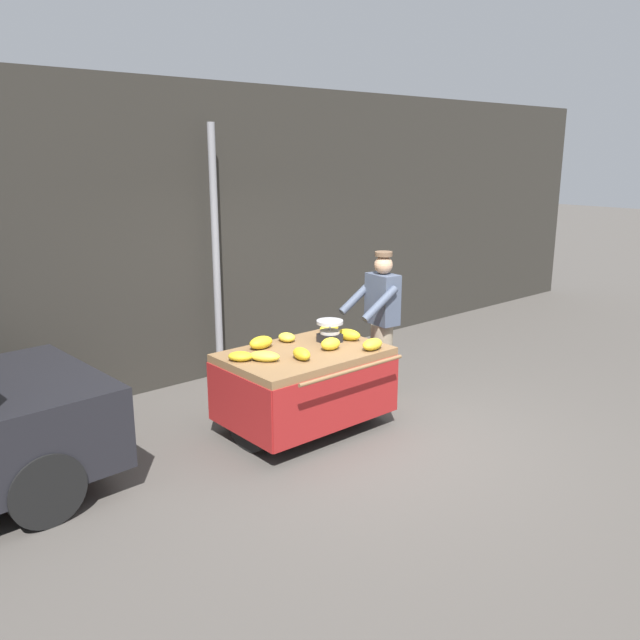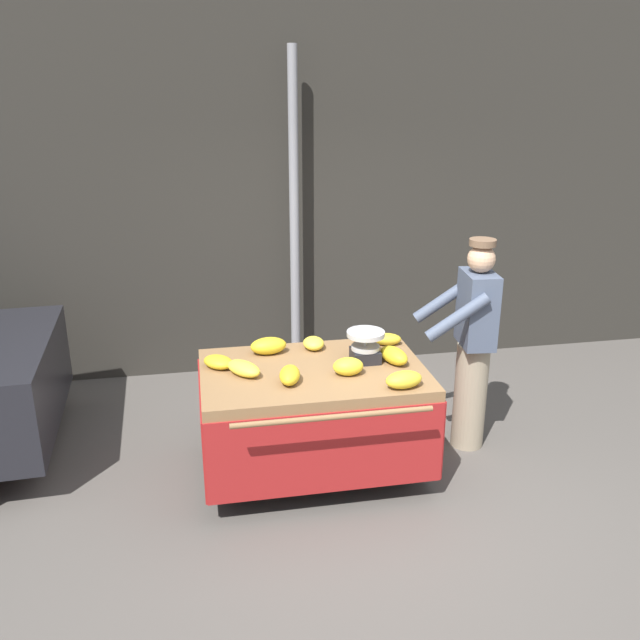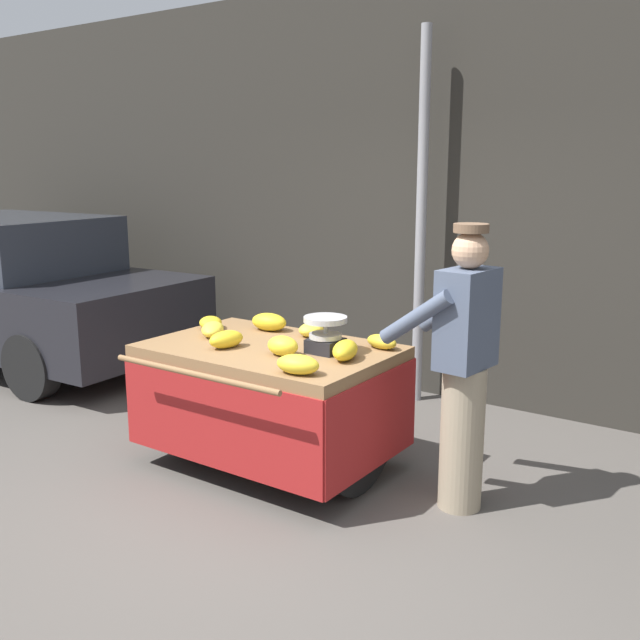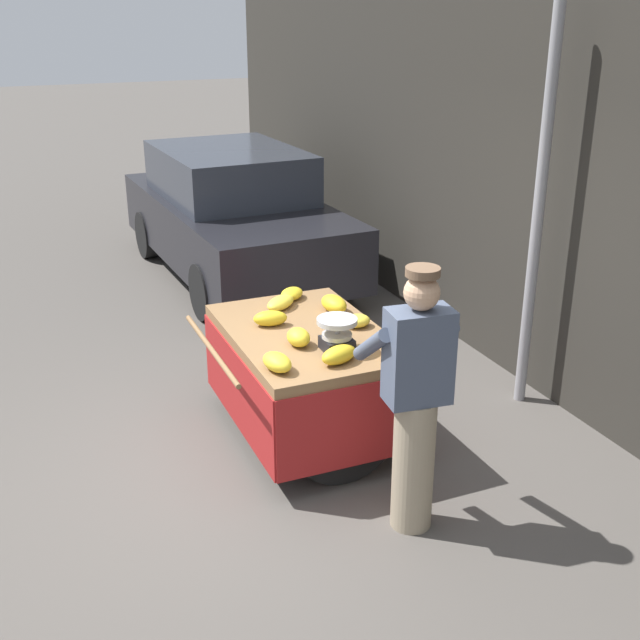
{
  "view_description": "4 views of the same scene",
  "coord_description": "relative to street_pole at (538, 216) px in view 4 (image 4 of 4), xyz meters",
  "views": [
    {
      "loc": [
        -4.35,
        -4.35,
        2.79
      ],
      "look_at": [
        -0.26,
        0.4,
        1.19
      ],
      "focal_mm": 36.7,
      "sensor_mm": 36.0,
      "label": 1
    },
    {
      "loc": [
        -1.14,
        -3.81,
        2.79
      ],
      "look_at": [
        -0.3,
        0.6,
        1.2
      ],
      "focal_mm": 37.38,
      "sensor_mm": 36.0,
      "label": 2
    },
    {
      "loc": [
        2.55,
        -3.09,
        2.04
      ],
      "look_at": [
        0.09,
        0.46,
        1.1
      ],
      "focal_mm": 40.38,
      "sensor_mm": 36.0,
      "label": 3
    },
    {
      "loc": [
        4.64,
        -1.47,
        3.1
      ],
      "look_at": [
        0.12,
        0.44,
        1.14
      ],
      "focal_mm": 44.81,
      "sensor_mm": 36.0,
      "label": 4
    }
  ],
  "objects": [
    {
      "name": "banana_bunch_6",
      "position": [
        -0.44,
        -1.51,
        -0.65
      ],
      "size": [
        0.29,
        0.19,
        0.13
      ],
      "primitive_type": "ellipsoid",
      "rotation": [
        0.0,
        0.0,
        1.67
      ],
      "color": "gold",
      "rests_on": "banana_cart"
    },
    {
      "name": "banana_bunch_7",
      "position": [
        0.07,
        -2.01,
        -0.65
      ],
      "size": [
        0.22,
        0.17,
        0.13
      ],
      "primitive_type": "ellipsoid",
      "rotation": [
        0.0,
        0.0,
        1.52
      ],
      "color": "yellow",
      "rests_on": "banana_cart"
    },
    {
      "name": "banana_bunch_5",
      "position": [
        -0.83,
        -1.71,
        -0.66
      ],
      "size": [
        0.29,
        0.28,
        0.09
      ],
      "primitive_type": "ellipsoid",
      "rotation": [
        0.0,
        0.0,
        0.81
      ],
      "color": "gold",
      "rests_on": "banana_cart"
    },
    {
      "name": "banana_bunch_0",
      "position": [
        0.45,
        -1.86,
        -0.65
      ],
      "size": [
        0.23,
        0.31,
        0.12
      ],
      "primitive_type": "ellipsoid",
      "rotation": [
        0.0,
        0.0,
        0.33
      ],
      "color": "gold",
      "rests_on": "banana_cart"
    },
    {
      "name": "back_wall",
      "position": [
        0.21,
        0.35,
        0.24
      ],
      "size": [
        16.0,
        0.24,
        3.62
      ],
      "primitive_type": "cube",
      "color": "#2D2B26",
      "rests_on": "ground"
    },
    {
      "name": "weighing_scale",
      "position": [
        0.25,
        -1.79,
        -0.59
      ],
      "size": [
        0.28,
        0.28,
        0.24
      ],
      "color": "black",
      "rests_on": "banana_cart"
    },
    {
      "name": "banana_bunch_3",
      "position": [
        0.5,
        -1.5,
        -0.66
      ],
      "size": [
        0.25,
        0.17,
        0.09
      ],
      "primitive_type": "ellipsoid",
      "rotation": [
        0.0,
        0.0,
        1.36
      ],
      "color": "gold",
      "rests_on": "banana_cart"
    },
    {
      "name": "banana_bunch_8",
      "position": [
        -0.36,
        -2.06,
        -0.65
      ],
      "size": [
        0.19,
        0.28,
        0.11
      ],
      "primitive_type": "ellipsoid",
      "rotation": [
        0.0,
        0.0,
        2.92
      ],
      "color": "gold",
      "rests_on": "banana_cart"
    },
    {
      "name": "street_pole",
      "position": [
        0.0,
        0.0,
        0.0
      ],
      "size": [
        0.09,
        0.09,
        3.13
      ],
      "primitive_type": "cylinder",
      "color": "gray",
      "rests_on": "ground"
    },
    {
      "name": "parked_car",
      "position": [
        -4.07,
        -1.2,
        -0.82
      ],
      "size": [
        3.97,
        1.88,
        1.51
      ],
      "color": "black",
      "rests_on": "ground"
    },
    {
      "name": "banana_bunch_1",
      "position": [
        -0.66,
        -1.87,
        -0.66
      ],
      "size": [
        0.3,
        0.33,
        0.1
      ],
      "primitive_type": "ellipsoid",
      "rotation": [
        0.0,
        0.0,
        0.65
      ],
      "color": "yellow",
      "rests_on": "banana_cart"
    },
    {
      "name": "vendor_person",
      "position": [
        1.14,
        -1.67,
        -0.69
      ],
      "size": [
        0.61,
        0.56,
        1.71
      ],
      "color": "gray",
      "rests_on": "ground"
    },
    {
      "name": "banana_cart",
      "position": [
        -0.16,
        -1.86,
        -0.94
      ],
      "size": [
        1.64,
        1.28,
        0.86
      ],
      "color": "olive",
      "rests_on": "ground"
    },
    {
      "name": "banana_bunch_4",
      "position": [
        -0.08,
        -1.48,
        -0.66
      ],
      "size": [
        0.16,
        0.2,
        0.09
      ],
      "primitive_type": "ellipsoid",
      "rotation": [
        0.0,
        0.0,
        0.01
      ],
      "color": "yellow",
      "rests_on": "banana_cart"
    },
    {
      "name": "ground_plane",
      "position": [
        0.21,
        -2.39,
        -1.57
      ],
      "size": [
        60.0,
        60.0,
        0.0
      ],
      "primitive_type": "plane",
      "color": "#514C47"
    },
    {
      "name": "banana_bunch_2",
      "position": [
        0.39,
        -2.28,
        -0.65
      ],
      "size": [
        0.28,
        0.2,
        0.11
      ],
      "primitive_type": "ellipsoid",
      "rotation": [
        0.0,
        0.0,
        1.74
      ],
      "color": "yellow",
      "rests_on": "banana_cart"
    }
  ]
}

